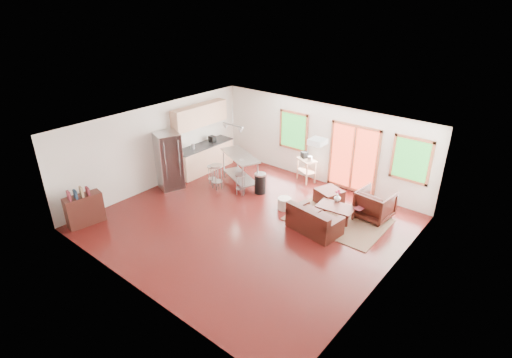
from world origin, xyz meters
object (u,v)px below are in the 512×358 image
Objects in this scene: loveseat at (314,222)px; island at (240,164)px; coffee_table at (336,208)px; refrigerator at (169,161)px; ottoman at (329,197)px; armchair at (375,203)px; rug at (338,220)px; kitchen_cart at (306,162)px.

island reaches higher than loveseat.
refrigerator reaches higher than coffee_table.
armchair is at bearing 2.94° from ottoman.
refrigerator is (-4.90, -0.67, 0.61)m from loveseat.
island is (-4.22, -0.78, 0.26)m from armchair.
ottoman is (-1.37, -0.07, -0.23)m from armchair.
rug is 0.97m from ottoman.
coffee_table is at bearing 88.35° from loveseat.
island is at bearing 173.25° from loveseat.
refrigerator is at bearing -153.37° from ottoman.
kitchen_cart is at bearing 134.63° from loveseat.
armchair is at bearing 46.63° from rug.
island is at bearing 63.35° from refrigerator.
island is (-3.30, 0.86, 0.43)m from loveseat.
loveseat is at bearing -104.63° from rug.
armchair reaches higher than loveseat.
armchair is at bearing 68.34° from loveseat.
armchair is 2.87m from kitchen_cart.
kitchen_cart is (-1.82, 2.44, 0.38)m from loveseat.
coffee_table is 1.08m from armchair.
ottoman is at bearing 46.37° from refrigerator.
refrigerator reaches higher than ottoman.
ottoman is 2.98m from island.
armchair is at bearing 43.82° from coffee_table.
kitchen_cart reaches higher than coffee_table.
coffee_table is 2.53m from kitchen_cart.
rug is 3.60m from island.
island reaches higher than ottoman.
loveseat is 0.90m from coffee_table.
loveseat is 1.60× the size of armchair.
rug is 0.34m from coffee_table.
kitchen_cart is (3.07, 3.10, -0.24)m from refrigerator.
ottoman is at bearing 13.93° from island.
island is 1.81× the size of kitchen_cart.
kitchen_cart is (1.47, 1.58, -0.05)m from island.
refrigerator is 1.02× the size of island.
refrigerator reaches higher than island.
refrigerator is at bearing -162.85° from coffee_table.
island is (-2.85, -0.71, 0.49)m from ottoman.
loveseat reaches higher than coffee_table.
kitchen_cart reaches higher than armchair.
coffee_table is (0.15, 0.89, 0.06)m from loveseat.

